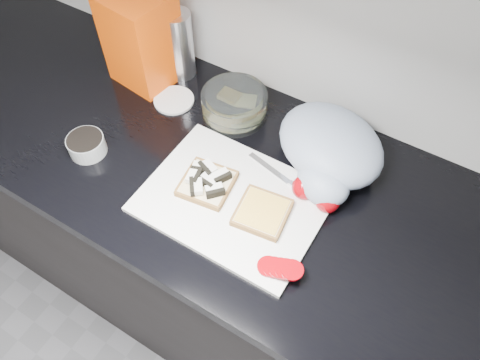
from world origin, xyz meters
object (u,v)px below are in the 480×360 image
cutting_board (233,201)px  glass_bowl (234,105)px  steel_canister (179,45)px  bread_bag (142,39)px

cutting_board → glass_bowl: 0.28m
cutting_board → steel_canister: size_ratio=2.11×
cutting_board → steel_canister: bearing=139.9°
glass_bowl → steel_canister: bearing=163.6°
steel_canister → glass_bowl: bearing=-16.4°
cutting_board → bread_bag: bread_bag is taller
cutting_board → glass_bowl: size_ratio=2.36×
glass_bowl → bread_bag: size_ratio=0.68×
bread_bag → steel_canister: size_ratio=1.32×
glass_bowl → steel_canister: (-0.21, 0.06, 0.06)m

